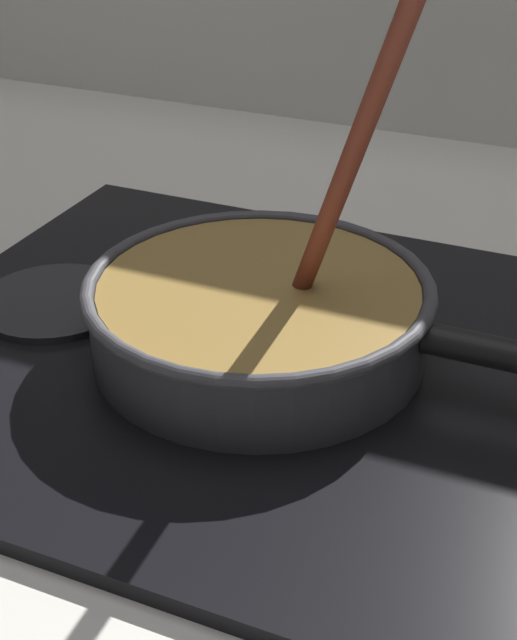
# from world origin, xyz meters

# --- Properties ---
(ground) EXTENTS (2.40, 1.60, 0.04)m
(ground) POSITION_xyz_m (0.00, 0.00, -0.02)
(ground) COLOR beige
(hob_plate) EXTENTS (0.56, 0.48, 0.01)m
(hob_plate) POSITION_xyz_m (0.03, 0.22, 0.01)
(hob_plate) COLOR black
(hob_plate) RESTS_ON ground
(burner_ring) EXTENTS (0.19, 0.19, 0.01)m
(burner_ring) POSITION_xyz_m (0.03, 0.22, 0.02)
(burner_ring) COLOR #592D0C
(burner_ring) RESTS_ON hob_plate
(spare_burner) EXTENTS (0.13, 0.13, 0.01)m
(spare_burner) POSITION_xyz_m (-0.15, 0.22, 0.01)
(spare_burner) COLOR #262628
(spare_burner) RESTS_ON hob_plate
(cooking_pan) EXTENTS (0.42, 0.26, 0.28)m
(cooking_pan) POSITION_xyz_m (0.03, 0.22, 0.05)
(cooking_pan) COLOR #38383D
(cooking_pan) RESTS_ON hob_plate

